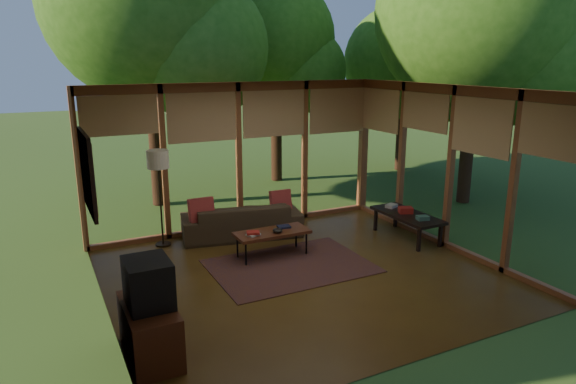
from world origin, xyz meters
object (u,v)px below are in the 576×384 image
coffee_table (272,233)px  side_console (407,216)px  television (148,283)px  sofa (242,220)px  floor_lamp (158,165)px  media_cabinet (150,331)px

coffee_table → side_console: bearing=-6.8°
television → sofa: bearing=54.0°
sofa → side_console: 2.93m
floor_lamp → sofa: bearing=-7.6°
television → media_cabinet: bearing=180.0°
media_cabinet → floor_lamp: floor_lamp is taller
television → side_console: size_ratio=0.39×
sofa → floor_lamp: (-1.38, 0.18, 1.10)m
media_cabinet → floor_lamp: bearing=74.5°
television → side_console: 5.17m
media_cabinet → floor_lamp: (0.92, 3.32, 1.11)m
television → floor_lamp: (0.90, 3.32, 0.56)m
floor_lamp → side_console: size_ratio=1.18×
sofa → coffee_table: size_ratio=1.75×
floor_lamp → side_console: floor_lamp is taller
sofa → coffee_table: sofa is taller
floor_lamp → coffee_table: 2.20m
media_cabinet → side_console: 5.17m
sofa → side_console: sofa is taller
floor_lamp → side_console: 4.37m
television → coffee_table: television is taller
floor_lamp → media_cabinet: bearing=-105.5°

